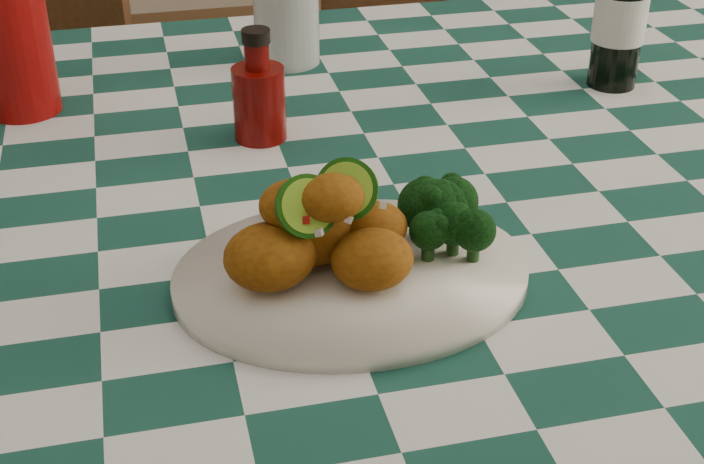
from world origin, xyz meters
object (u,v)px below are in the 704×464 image
object	(u,v)px
red_tumbler	(15,51)
mason_jar	(286,17)
plate	(352,276)
wooden_chair_left	(4,194)
fried_chicken_pile	(330,224)
ketchup_bottle	(258,85)
dining_table	(298,436)
wooden_chair_right	(435,110)

from	to	relation	value
red_tumbler	mason_jar	world-z (taller)	red_tumbler
red_tumbler	mason_jar	bearing A→B (deg)	14.28
plate	red_tumbler	bearing A→B (deg)	122.88
plate	wooden_chair_left	distance (m)	1.06
fried_chicken_pile	plate	bearing A→B (deg)	0.00
ketchup_bottle	mason_jar	bearing A→B (deg)	72.44
dining_table	wooden_chair_left	size ratio (longest dim) A/B	1.86
plate	wooden_chair_right	size ratio (longest dim) A/B	0.32
wooden_chair_left	fried_chicken_pile	bearing A→B (deg)	-48.06
ketchup_bottle	wooden_chair_left	size ratio (longest dim) A/B	0.15
red_tumbler	mason_jar	distance (m)	0.35
dining_table	wooden_chair_left	world-z (taller)	wooden_chair_left
dining_table	wooden_chair_right	xyz separation A→B (m)	(0.41, 0.72, 0.11)
dining_table	fried_chicken_pile	world-z (taller)	fried_chicken_pile
red_tumbler	wooden_chair_right	xyz separation A→B (m)	(0.70, 0.49, -0.36)
red_tumbler	wooden_chair_left	distance (m)	0.62
dining_table	plate	size ratio (longest dim) A/B	5.21
wooden_chair_right	red_tumbler	bearing A→B (deg)	-129.34
fried_chicken_pile	wooden_chair_right	xyz separation A→B (m)	(0.41, 0.96, -0.35)
fried_chicken_pile	mason_jar	xyz separation A→B (m)	(0.06, 0.55, -0.00)
fried_chicken_pile	mason_jar	bearing A→B (deg)	83.75
dining_table	ketchup_bottle	world-z (taller)	ketchup_bottle
ketchup_bottle	mason_jar	distance (m)	0.24
fried_chicken_pile	ketchup_bottle	size ratio (longest dim) A/B	1.14
wooden_chair_left	wooden_chair_right	size ratio (longest dim) A/B	0.88
wooden_chair_left	dining_table	bearing A→B (deg)	-40.77
mason_jar	wooden_chair_left	xyz separation A→B (m)	(-0.46, 0.36, -0.40)
plate	red_tumbler	world-z (taller)	red_tumbler
dining_table	plate	world-z (taller)	plate
red_tumbler	dining_table	bearing A→B (deg)	-38.33
mason_jar	wooden_chair_left	bearing A→B (deg)	141.88
dining_table	red_tumbler	world-z (taller)	red_tumbler
dining_table	wooden_chair_left	xyz separation A→B (m)	(-0.40, 0.67, 0.05)
fried_chicken_pile	mason_jar	distance (m)	0.56
red_tumbler	wooden_chair_right	world-z (taller)	wooden_chair_right
red_tumbler	ketchup_bottle	bearing A→B (deg)	-28.16
plate	wooden_chair_right	distance (m)	1.08
ketchup_bottle	wooden_chair_right	bearing A→B (deg)	56.21
red_tumbler	wooden_chair_left	bearing A→B (deg)	104.35
ketchup_bottle	wooden_chair_right	world-z (taller)	wooden_chair_right
mason_jar	wooden_chair_right	xyz separation A→B (m)	(0.35, 0.40, -0.35)
dining_table	red_tumbler	distance (m)	0.60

